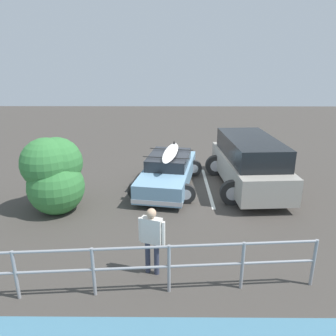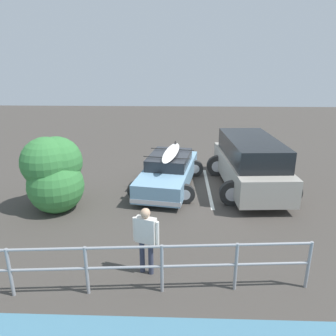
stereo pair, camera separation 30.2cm
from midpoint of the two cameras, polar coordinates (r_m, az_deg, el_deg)
ground_plane at (r=12.62m, az=4.34°, el=-3.20°), size 44.00×44.00×0.02m
parking_stripe at (r=12.60m, az=7.67°, el=-3.30°), size 0.12×4.00×0.00m
sedan_car at (r=12.36m, az=0.84°, el=-0.56°), size 2.78×4.65×1.52m
suv_car at (r=12.46m, az=14.79°, el=0.84°), size 2.93×5.12×1.92m
person_bystander at (r=7.35m, az=-2.66°, el=-11.58°), size 0.60×0.32×1.61m
railing_fence at (r=6.95m, az=-6.36°, el=-16.05°), size 7.72×0.66×1.11m
bush_near_left at (r=11.02m, az=-18.60°, el=-0.78°), size 1.93×2.26×2.45m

